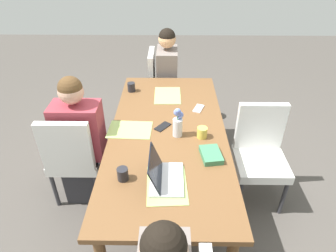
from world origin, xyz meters
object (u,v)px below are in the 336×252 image
object	(u,v)px
person_near_left_far	(82,147)
chair_far_right_near	(260,150)
book_red_cover	(211,155)
laptop_head_right_left_near	(163,176)
chair_near_left_far	(74,155)
dining_table	(168,138)
phone_silver	(198,108)
coffee_mug_near_left	(202,133)
person_head_left_left_mid	(167,83)
flower_vase	(178,123)
phone_black	(163,127)
coffee_mug_near_right	(131,87)
chair_head_left_left_mid	(161,83)
coffee_mug_centre_left	(123,174)

from	to	relation	value
person_near_left_far	chair_far_right_near	xyz separation A→B (m)	(-0.01, 1.57, -0.03)
book_red_cover	laptop_head_right_left_near	bearing A→B (deg)	-62.66
chair_near_left_far	chair_far_right_near	size ratio (longest dim) A/B	1.00
dining_table	phone_silver	world-z (taller)	phone_silver
coffee_mug_near_left	person_near_left_far	bearing A→B (deg)	-96.02
person_head_left_left_mid	flower_vase	bearing A→B (deg)	4.42
coffee_mug_near_left	chair_far_right_near	bearing A→B (deg)	102.31
chair_far_right_near	phone_black	distance (m)	0.89
person_head_left_left_mid	phone_silver	distance (m)	1.03
phone_silver	dining_table	bearing A→B (deg)	164.24
flower_vase	coffee_mug_near_left	size ratio (longest dim) A/B	2.92
coffee_mug_near_right	chair_head_left_left_mid	bearing A→B (deg)	157.08
chair_near_left_far	chair_far_right_near	bearing A→B (deg)	92.93
dining_table	chair_head_left_left_mid	xyz separation A→B (m)	(-1.38, -0.10, -0.15)
book_red_cover	dining_table	bearing A→B (deg)	-144.42
dining_table	chair_far_right_near	bearing A→B (deg)	92.57
coffee_mug_near_left	phone_black	xyz separation A→B (m)	(-0.14, -0.32, -0.04)
person_near_left_far	coffee_mug_near_right	xyz separation A→B (m)	(-0.69, 0.37, 0.24)
flower_vase	phone_black	world-z (taller)	flower_vase
person_near_left_far	flower_vase	xyz separation A→B (m)	(0.09, 0.83, 0.32)
person_head_left_left_mid	chair_far_right_near	size ratio (longest dim) A/B	1.33
chair_far_right_near	coffee_mug_centre_left	size ratio (longest dim) A/B	9.96
flower_vase	coffee_mug_centre_left	xyz separation A→B (m)	(0.51, -0.37, -0.08)
chair_far_right_near	phone_silver	xyz separation A→B (m)	(-0.33, -0.53, 0.23)
book_red_cover	person_near_left_far	bearing A→B (deg)	-116.91
person_head_left_left_mid	phone_black	bearing A→B (deg)	-0.80
phone_silver	chair_head_left_left_mid	bearing A→B (deg)	42.27
book_red_cover	phone_black	distance (m)	0.54
phone_silver	person_head_left_left_mid	bearing A→B (deg)	39.49
chair_near_left_far	phone_silver	distance (m)	1.19
flower_vase	chair_far_right_near	bearing A→B (deg)	97.29
dining_table	chair_near_left_far	bearing A→B (deg)	-86.72
person_head_left_left_mid	book_red_cover	size ratio (longest dim) A/B	5.97
person_head_left_left_mid	phone_black	world-z (taller)	person_head_left_left_mid
person_head_left_left_mid	coffee_mug_centre_left	size ratio (longest dim) A/B	13.22
laptop_head_right_left_near	phone_silver	world-z (taller)	laptop_head_right_left_near
dining_table	phone_black	xyz separation A→B (m)	(-0.06, -0.05, 0.08)
chair_far_right_near	flower_vase	bearing A→B (deg)	-82.71
dining_table	chair_far_right_near	size ratio (longest dim) A/B	2.31
laptop_head_right_left_near	phone_black	world-z (taller)	laptop_head_right_left_near
phone_black	book_red_cover	bearing A→B (deg)	-99.30
coffee_mug_near_right	coffee_mug_centre_left	world-z (taller)	coffee_mug_near_right
flower_vase	coffee_mug_near_left	world-z (taller)	flower_vase
person_head_left_left_mid	coffee_mug_near_right	distance (m)	0.75
person_near_left_far	laptop_head_right_left_near	bearing A→B (deg)	50.40
person_near_left_far	phone_silver	size ratio (longest dim) A/B	7.97
chair_far_right_near	coffee_mug_near_right	world-z (taller)	chair_far_right_near
person_head_left_left_mid	chair_near_left_far	distance (m)	1.58
chair_head_left_left_mid	laptop_head_right_left_near	size ratio (longest dim) A/B	2.81
dining_table	coffee_mug_centre_left	distance (m)	0.65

